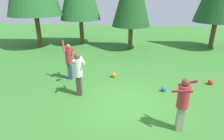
{
  "coord_description": "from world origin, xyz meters",
  "views": [
    {
      "loc": [
        0.05,
        -6.24,
        3.84
      ],
      "look_at": [
        -0.62,
        0.71,
        1.05
      ],
      "focal_mm": 30.05,
      "sensor_mm": 36.0,
      "label": 1
    }
  ],
  "objects_px": {
    "person_bystander": "(183,101)",
    "ball_orange": "(114,75)",
    "person_thrower": "(69,59)",
    "person_catcher": "(78,71)",
    "ball_blue": "(164,89)",
    "frisbee": "(72,55)",
    "ball_red": "(211,82)"
  },
  "relations": [
    {
      "from": "ball_blue",
      "to": "ball_red",
      "type": "bearing_deg",
      "value": 21.27
    },
    {
      "from": "person_thrower",
      "to": "person_bystander",
      "type": "distance_m",
      "value": 5.55
    },
    {
      "from": "person_catcher",
      "to": "ball_blue",
      "type": "distance_m",
      "value": 3.69
    },
    {
      "from": "person_bystander",
      "to": "person_thrower",
      "type": "bearing_deg",
      "value": -2.92
    },
    {
      "from": "person_thrower",
      "to": "person_catcher",
      "type": "distance_m",
      "value": 1.74
    },
    {
      "from": "person_catcher",
      "to": "person_bystander",
      "type": "height_order",
      "value": "person_catcher"
    },
    {
      "from": "ball_orange",
      "to": "frisbee",
      "type": "bearing_deg",
      "value": -151.4
    },
    {
      "from": "person_bystander",
      "to": "frisbee",
      "type": "relative_size",
      "value": 4.6
    },
    {
      "from": "person_thrower",
      "to": "person_bystander",
      "type": "relative_size",
      "value": 1.13
    },
    {
      "from": "ball_blue",
      "to": "ball_orange",
      "type": "distance_m",
      "value": 2.59
    },
    {
      "from": "person_bystander",
      "to": "person_catcher",
      "type": "bearing_deg",
      "value": 7.14
    },
    {
      "from": "ball_red",
      "to": "ball_blue",
      "type": "height_order",
      "value": "ball_red"
    },
    {
      "from": "person_catcher",
      "to": "ball_orange",
      "type": "distance_m",
      "value": 2.47
    },
    {
      "from": "frisbee",
      "to": "person_catcher",
      "type": "bearing_deg",
      "value": -61.77
    },
    {
      "from": "ball_orange",
      "to": "person_bystander",
      "type": "bearing_deg",
      "value": -58.2
    },
    {
      "from": "person_thrower",
      "to": "frisbee",
      "type": "height_order",
      "value": "person_thrower"
    },
    {
      "from": "ball_blue",
      "to": "ball_orange",
      "type": "relative_size",
      "value": 0.84
    },
    {
      "from": "frisbee",
      "to": "ball_red",
      "type": "height_order",
      "value": "frisbee"
    },
    {
      "from": "person_bystander",
      "to": "ball_orange",
      "type": "relative_size",
      "value": 6.94
    },
    {
      "from": "frisbee",
      "to": "ball_orange",
      "type": "relative_size",
      "value": 1.51
    },
    {
      "from": "ball_red",
      "to": "ball_orange",
      "type": "distance_m",
      "value": 4.54
    },
    {
      "from": "person_thrower",
      "to": "person_catcher",
      "type": "relative_size",
      "value": 1.08
    },
    {
      "from": "frisbee",
      "to": "ball_red",
      "type": "relative_size",
      "value": 1.54
    },
    {
      "from": "person_thrower",
      "to": "ball_red",
      "type": "distance_m",
      "value": 6.68
    },
    {
      "from": "person_thrower",
      "to": "ball_orange",
      "type": "height_order",
      "value": "person_thrower"
    },
    {
      "from": "person_catcher",
      "to": "frisbee",
      "type": "xyz_separation_m",
      "value": [
        -0.51,
        0.95,
        0.36
      ]
    },
    {
      "from": "person_bystander",
      "to": "ball_red",
      "type": "relative_size",
      "value": 7.1
    },
    {
      "from": "ball_blue",
      "to": "ball_orange",
      "type": "height_order",
      "value": "ball_orange"
    },
    {
      "from": "person_catcher",
      "to": "ball_orange",
      "type": "bearing_deg",
      "value": -61.37
    },
    {
      "from": "person_bystander",
      "to": "ball_orange",
      "type": "height_order",
      "value": "person_bystander"
    },
    {
      "from": "ball_orange",
      "to": "ball_blue",
      "type": "bearing_deg",
      "value": -29.54
    },
    {
      "from": "person_catcher",
      "to": "frisbee",
      "type": "bearing_deg",
      "value": 0.0
    }
  ]
}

